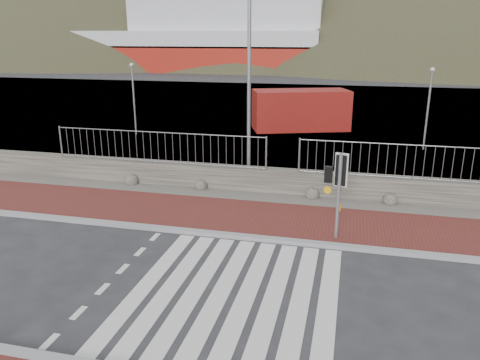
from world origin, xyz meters
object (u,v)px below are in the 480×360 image
(streetlight, at_px, (253,67))
(traffic_signal_far, at_px, (338,178))
(shipping_container, at_px, (300,110))
(ferry, at_px, (191,37))

(streetlight, bearing_deg, traffic_signal_far, -50.62)
(traffic_signal_far, relative_size, shipping_container, 0.44)
(traffic_signal_far, bearing_deg, streetlight, -40.87)
(traffic_signal_far, distance_m, shipping_container, 16.58)
(streetlight, height_order, shipping_container, streetlight)
(traffic_signal_far, xyz_separation_m, streetlight, (-3.41, 4.54, 2.65))
(streetlight, distance_m, shipping_container, 12.24)
(ferry, distance_m, shipping_container, 53.79)
(streetlight, bearing_deg, shipping_container, 89.91)
(ferry, height_order, traffic_signal_far, ferry)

